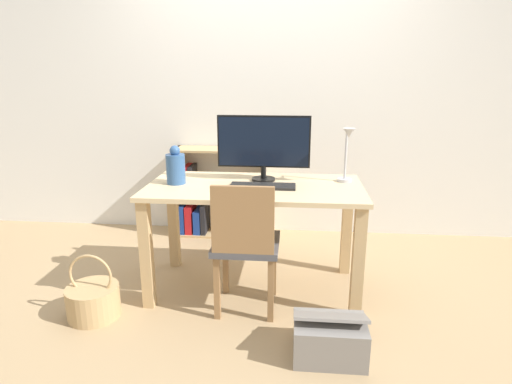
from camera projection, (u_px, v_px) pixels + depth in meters
The scene contains 11 objects.
ground_plane at pixel (255, 287), 3.00m from camera, with size 10.00×10.00×0.00m, color tan.
wall_back at pixel (267, 90), 3.77m from camera, with size 8.00×0.05×2.60m.
desk at pixel (255, 204), 2.83m from camera, with size 1.41×0.72×0.74m.
monitor at pixel (264, 144), 2.86m from camera, with size 0.62×0.16×0.44m.
keyboard at pixel (263, 186), 2.75m from camera, with size 0.42×0.15×0.02m.
vase at pixel (176, 167), 2.82m from camera, with size 0.12×0.12×0.25m.
desk_lamp at pixel (347, 150), 2.78m from camera, with size 0.10×0.19×0.37m.
chair at pixel (245, 242), 2.58m from camera, with size 0.40×0.40×0.85m.
bookshelf at pixel (206, 198), 3.92m from camera, with size 0.80×0.28×0.80m.
basket at pixel (93, 300), 2.62m from camera, with size 0.32×0.32×0.41m.
storage_box at pixel (330, 338), 2.24m from camera, with size 0.38×0.31×0.27m.
Camera 1 is at (0.26, -2.69, 1.46)m, focal length 30.00 mm.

